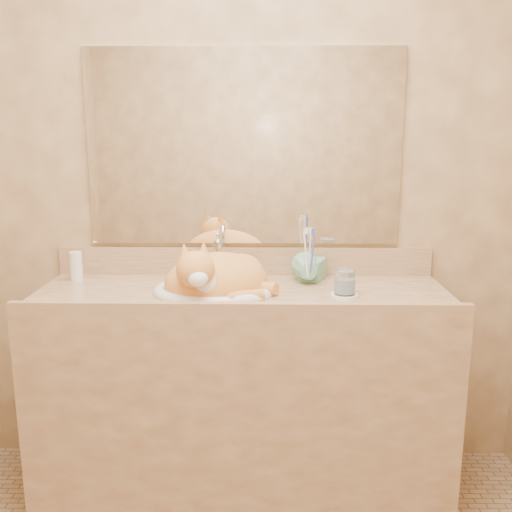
{
  "coord_description": "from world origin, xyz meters",
  "views": [
    {
      "loc": [
        0.09,
        -1.41,
        1.45
      ],
      "look_at": [
        0.05,
        0.7,
        0.99
      ],
      "focal_mm": 40.0,
      "sensor_mm": 36.0,
      "label": 1
    }
  ],
  "objects_px": {
    "soap_dispenser": "(308,260)",
    "sink_basin": "(214,274)",
    "vanity_counter": "(243,392)",
    "cat": "(215,276)",
    "water_glass": "(345,282)",
    "toothbrush_cup": "(309,273)"
  },
  "relations": [
    {
      "from": "cat",
      "to": "toothbrush_cup",
      "type": "xyz_separation_m",
      "value": [
        0.37,
        0.11,
        -0.01
      ]
    },
    {
      "from": "water_glass",
      "to": "soap_dispenser",
      "type": "bearing_deg",
      "value": 122.19
    },
    {
      "from": "water_glass",
      "to": "toothbrush_cup",
      "type": "bearing_deg",
      "value": 129.89
    },
    {
      "from": "vanity_counter",
      "to": "soap_dispenser",
      "type": "xyz_separation_m",
      "value": [
        0.26,
        0.12,
        0.52
      ]
    },
    {
      "from": "sink_basin",
      "to": "toothbrush_cup",
      "type": "distance_m",
      "value": 0.38
    },
    {
      "from": "toothbrush_cup",
      "to": "water_glass",
      "type": "height_order",
      "value": "toothbrush_cup"
    },
    {
      "from": "sink_basin",
      "to": "soap_dispenser",
      "type": "distance_m",
      "value": 0.4
    },
    {
      "from": "sink_basin",
      "to": "vanity_counter",
      "type": "bearing_deg",
      "value": 13.5
    },
    {
      "from": "vanity_counter",
      "to": "sink_basin",
      "type": "bearing_deg",
      "value": -169.36
    },
    {
      "from": "cat",
      "to": "toothbrush_cup",
      "type": "distance_m",
      "value": 0.38
    },
    {
      "from": "vanity_counter",
      "to": "sink_basin",
      "type": "distance_m",
      "value": 0.51
    },
    {
      "from": "soap_dispenser",
      "to": "sink_basin",
      "type": "bearing_deg",
      "value": -138.76
    },
    {
      "from": "sink_basin",
      "to": "soap_dispenser",
      "type": "height_order",
      "value": "soap_dispenser"
    },
    {
      "from": "sink_basin",
      "to": "toothbrush_cup",
      "type": "height_order",
      "value": "sink_basin"
    },
    {
      "from": "vanity_counter",
      "to": "cat",
      "type": "bearing_deg",
      "value": -159.67
    },
    {
      "from": "vanity_counter",
      "to": "toothbrush_cup",
      "type": "xyz_separation_m",
      "value": [
        0.26,
        0.07,
        0.48
      ]
    },
    {
      "from": "vanity_counter",
      "to": "cat",
      "type": "distance_m",
      "value": 0.5
    },
    {
      "from": "vanity_counter",
      "to": "soap_dispenser",
      "type": "bearing_deg",
      "value": 24.66
    },
    {
      "from": "sink_basin",
      "to": "soap_dispenser",
      "type": "xyz_separation_m",
      "value": [
        0.37,
        0.14,
        0.02
      ]
    },
    {
      "from": "cat",
      "to": "water_glass",
      "type": "xyz_separation_m",
      "value": [
        0.49,
        -0.04,
        -0.01
      ]
    },
    {
      "from": "soap_dispenser",
      "to": "toothbrush_cup",
      "type": "distance_m",
      "value": 0.06
    },
    {
      "from": "soap_dispenser",
      "to": "water_glass",
      "type": "relative_size",
      "value": 2.11
    }
  ]
}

